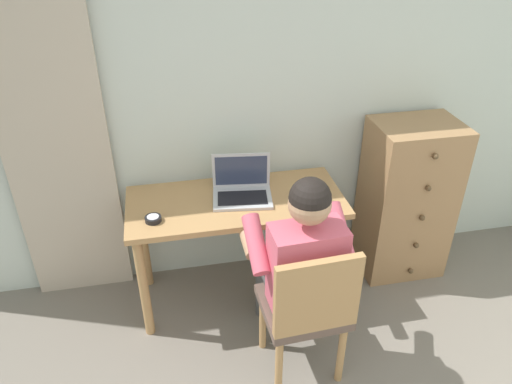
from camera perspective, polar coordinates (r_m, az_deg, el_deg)
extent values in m
cube|color=silver|center=(3.01, 3.41, 11.76)|extent=(4.80, 0.05, 2.50)
cube|color=#BCAD99|center=(2.97, -22.52, 6.25)|extent=(0.59, 0.03, 2.23)
cube|color=tan|center=(2.87, -2.35, -1.19)|extent=(1.26, 0.56, 0.03)
cylinder|color=tan|center=(2.90, -12.89, -10.82)|extent=(0.06, 0.06, 0.70)
cylinder|color=tan|center=(3.04, 9.32, -8.05)|extent=(0.06, 0.06, 0.70)
cylinder|color=tan|center=(3.25, -12.95, -5.62)|extent=(0.06, 0.06, 0.70)
cylinder|color=tan|center=(3.37, 6.83, -3.38)|extent=(0.06, 0.06, 0.70)
cube|color=#9E754C|center=(3.38, 17.04, -0.83)|extent=(0.53, 0.41, 1.07)
sphere|color=brown|center=(3.47, 17.53, -8.73)|extent=(0.04, 0.04, 0.04)
sphere|color=brown|center=(3.34, 18.12, -5.91)|extent=(0.04, 0.04, 0.04)
sphere|color=brown|center=(3.22, 18.74, -2.87)|extent=(0.04, 0.04, 0.04)
sphere|color=brown|center=(3.11, 19.40, 0.40)|extent=(0.04, 0.04, 0.04)
sphere|color=brown|center=(3.01, 20.11, 3.90)|extent=(0.04, 0.04, 0.04)
cube|color=brown|center=(2.63, 5.43, -13.10)|extent=(0.44, 0.42, 0.05)
cube|color=tan|center=(2.34, 7.17, -11.96)|extent=(0.42, 0.06, 0.42)
cylinder|color=tan|center=(2.94, 7.39, -13.48)|extent=(0.04, 0.04, 0.40)
cylinder|color=tan|center=(2.86, 0.79, -14.77)|extent=(0.04, 0.04, 0.40)
cylinder|color=tan|center=(2.74, 9.85, -17.99)|extent=(0.04, 0.04, 0.40)
cylinder|color=tan|center=(2.65, 2.67, -19.60)|extent=(0.04, 0.04, 0.40)
cylinder|color=#4C4C4C|center=(2.77, 5.79, -9.01)|extent=(0.16, 0.41, 0.14)
cylinder|color=#4C4C4C|center=(2.73, 2.17, -9.65)|extent=(0.16, 0.41, 0.14)
cylinder|color=#4C4C4C|center=(3.07, 4.31, -10.01)|extent=(0.11, 0.11, 0.47)
cylinder|color=#4C4C4C|center=(3.03, 1.01, -10.59)|extent=(0.11, 0.11, 0.47)
cube|color=#D1566B|center=(2.44, 5.85, -8.64)|extent=(0.37, 0.22, 0.46)
cylinder|color=#D1566B|center=(2.55, 9.66, -4.52)|extent=(0.10, 0.30, 0.25)
cylinder|color=#D1566B|center=(2.43, 0.00, -6.09)|extent=(0.10, 0.30, 0.25)
cylinder|color=tan|center=(2.76, 7.88, -3.95)|extent=(0.08, 0.27, 0.11)
cylinder|color=tan|center=(2.65, -1.06, -5.35)|extent=(0.08, 0.27, 0.11)
sphere|color=tan|center=(2.23, 6.26, -1.38)|extent=(0.20, 0.20, 0.20)
sphere|color=black|center=(2.21, 6.30, -0.73)|extent=(0.20, 0.20, 0.20)
cube|color=#B7BABF|center=(2.86, -1.59, -0.75)|extent=(0.37, 0.28, 0.02)
cube|color=black|center=(2.84, -1.58, -0.68)|extent=(0.30, 0.19, 0.00)
cube|color=#B7BABF|center=(2.90, -1.74, 2.55)|extent=(0.34, 0.05, 0.22)
cube|color=#2D3851|center=(2.90, -1.73, 2.49)|extent=(0.30, 0.04, 0.18)
ellipsoid|color=black|center=(2.91, 4.77, -0.02)|extent=(0.08, 0.11, 0.03)
cylinder|color=black|center=(2.73, -11.85, -3.09)|extent=(0.09, 0.09, 0.03)
cylinder|color=silver|center=(2.72, -11.89, -2.82)|extent=(0.06, 0.06, 0.00)
cylinder|color=#33518C|center=(2.83, 7.08, -0.38)|extent=(0.08, 0.08, 0.09)
torus|color=#33518C|center=(2.85, 8.08, -0.19)|extent=(0.06, 0.01, 0.06)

